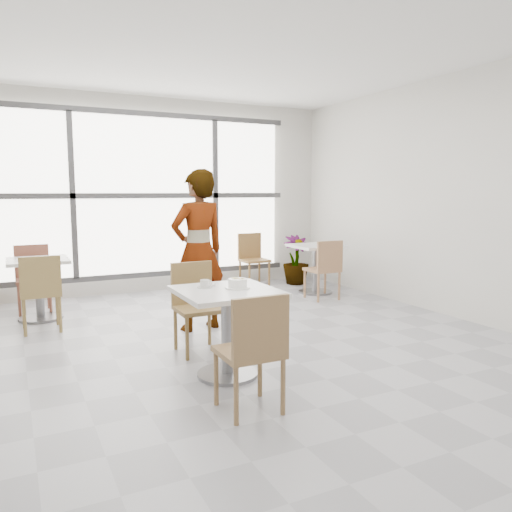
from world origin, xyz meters
name	(u,v)px	position (x,y,z in m)	size (l,w,h in m)	color
floor	(242,355)	(0.00, 0.00, 0.00)	(7.00, 7.00, 0.00)	#9E9EA5
ceiling	(241,28)	(0.00, 0.00, 3.00)	(7.00, 7.00, 0.00)	white
wall_back	(147,196)	(0.00, 3.50, 1.50)	(6.00, 6.00, 0.00)	silver
wall_right	(471,197)	(3.00, 0.00, 1.50)	(7.00, 7.00, 0.00)	silver
window	(148,196)	(0.00, 3.44, 1.50)	(4.60, 0.07, 2.52)	white
main_table	(227,316)	(-0.33, -0.42, 0.52)	(0.80, 0.80, 0.75)	white
chair_near	(254,346)	(-0.46, -1.19, 0.50)	(0.42, 0.42, 0.87)	olive
chair_far	(196,300)	(-0.34, 0.36, 0.50)	(0.42, 0.42, 0.87)	olive
oatmeal_bowl	(238,283)	(-0.23, -0.41, 0.79)	(0.21, 0.21, 0.09)	white
coffee_cup	(205,284)	(-0.47, -0.26, 0.78)	(0.16, 0.13, 0.07)	silver
person	(198,251)	(-0.05, 1.07, 0.91)	(0.66, 0.43, 1.81)	black
bg_table_left	(39,280)	(-1.65, 2.35, 0.49)	(0.70, 0.70, 0.75)	silver
bg_table_right	(316,262)	(2.27, 2.20, 0.49)	(0.70, 0.70, 0.75)	white
bg_chair_left_near	(41,288)	(-1.67, 1.71, 0.50)	(0.42, 0.42, 0.87)	olive
bg_chair_left_far	(33,274)	(-1.70, 2.83, 0.50)	(0.42, 0.42, 0.87)	brown
bg_chair_right_near	(325,266)	(2.11, 1.71, 0.50)	(0.42, 0.42, 0.87)	#A2744F
bg_chair_right_far	(252,256)	(1.67, 3.20, 0.50)	(0.42, 0.42, 0.87)	brown
plant_right	(296,260)	(2.39, 3.00, 0.41)	(0.46, 0.46, 0.82)	#428E42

